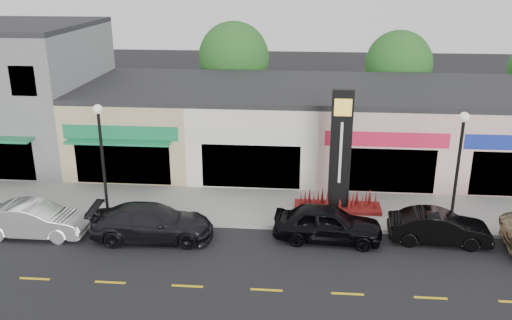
% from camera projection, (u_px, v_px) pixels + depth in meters
% --- Properties ---
extents(ground, '(120.00, 120.00, 0.00)m').
position_uv_depth(ground, '(271.00, 251.00, 23.03)').
color(ground, black).
rests_on(ground, ground).
extents(sidewalk, '(52.00, 4.30, 0.15)m').
position_uv_depth(sidewalk, '(277.00, 207.00, 27.09)').
color(sidewalk, gray).
rests_on(sidewalk, ground).
extents(curb, '(52.00, 0.20, 0.15)m').
position_uv_depth(curb, '(274.00, 227.00, 24.97)').
color(curb, gray).
rests_on(curb, ground).
extents(shop_beige, '(7.00, 10.85, 4.80)m').
position_uv_depth(shop_beige, '(147.00, 121.00, 33.70)').
color(shop_beige, tan).
rests_on(shop_beige, ground).
extents(shop_cream, '(7.00, 10.01, 4.80)m').
position_uv_depth(shop_cream, '(258.00, 124.00, 33.14)').
color(shop_cream, silver).
rests_on(shop_cream, ground).
extents(shop_pink_w, '(7.00, 10.01, 4.80)m').
position_uv_depth(shop_pink_w, '(374.00, 126.00, 32.56)').
color(shop_pink_w, beige).
rests_on(shop_pink_w, ground).
extents(shop_pink_e, '(7.00, 10.01, 4.80)m').
position_uv_depth(shop_pink_e, '(494.00, 129.00, 31.99)').
color(shop_pink_e, beige).
rests_on(shop_pink_e, ground).
extents(tree_rear_west, '(5.20, 5.20, 7.83)m').
position_uv_depth(tree_rear_west, '(234.00, 57.00, 39.95)').
color(tree_rear_west, '#382619').
rests_on(tree_rear_west, ground).
extents(tree_rear_mid, '(4.80, 4.80, 7.29)m').
position_uv_depth(tree_rear_mid, '(399.00, 64.00, 39.08)').
color(tree_rear_mid, '#382619').
rests_on(tree_rear_mid, ground).
extents(lamp_west_near, '(0.44, 0.44, 5.47)m').
position_uv_depth(lamp_west_near, '(102.00, 150.00, 24.88)').
color(lamp_west_near, black).
rests_on(lamp_west_near, sidewalk).
extents(lamp_east_near, '(0.44, 0.44, 5.47)m').
position_uv_depth(lamp_east_near, '(459.00, 160.00, 23.57)').
color(lamp_east_near, black).
rests_on(lamp_east_near, sidewalk).
extents(pylon_sign, '(4.20, 1.30, 6.00)m').
position_uv_depth(pylon_sign, '(339.00, 169.00, 25.97)').
color(pylon_sign, '#5A120F').
rests_on(pylon_sign, sidewalk).
extents(car_white_van, '(1.67, 4.69, 1.54)m').
position_uv_depth(car_white_van, '(34.00, 220.00, 24.13)').
color(car_white_van, white).
rests_on(car_white_van, ground).
extents(car_dark_sedan, '(2.48, 5.48, 1.56)m').
position_uv_depth(car_dark_sedan, '(152.00, 222.00, 23.85)').
color(car_dark_sedan, black).
rests_on(car_dark_sedan, ground).
extents(car_black_sedan, '(2.22, 4.85, 1.61)m').
position_uv_depth(car_black_sedan, '(328.00, 223.00, 23.72)').
color(car_black_sedan, black).
rests_on(car_black_sedan, ground).
extents(car_black_conv, '(1.76, 4.41, 1.43)m').
position_uv_depth(car_black_conv, '(439.00, 227.00, 23.55)').
color(car_black_conv, black).
rests_on(car_black_conv, ground).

